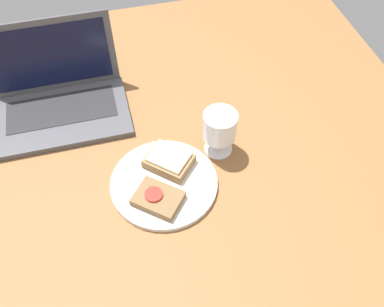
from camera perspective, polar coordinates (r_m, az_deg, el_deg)
The scene contains 6 objects.
wooden_table at distance 102.52cm, azimuth -3.19°, elevation -3.17°, with size 140.00×140.00×3.00cm, color brown.
plate at distance 98.98cm, azimuth -3.75°, elevation -3.99°, with size 24.71×24.71×1.28cm, color silver.
sandwich_with_cheese at distance 100.15cm, azimuth -3.11°, elevation -0.89°, with size 12.97×12.84×3.18cm.
sandwich_with_tomato at distance 94.93cm, azimuth -4.58°, elevation -5.96°, with size 12.66×12.34×2.39cm.
wine_glass at distance 99.79cm, azimuth 3.72°, elevation 3.44°, with size 8.06×8.06×12.03cm.
laptop at distance 117.17cm, azimuth -17.38°, elevation 7.29°, with size 34.17×24.42×21.43cm.
Camera 1 is at (-9.28, -58.36, 85.28)cm, focal length 40.00 mm.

